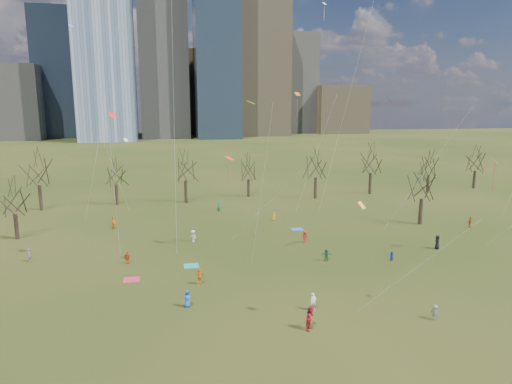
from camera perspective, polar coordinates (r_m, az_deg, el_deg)
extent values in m
plane|color=black|center=(45.83, 3.12, -11.46)|extent=(500.00, 500.00, 0.00)
cube|color=slate|center=(235.83, -18.64, 20.58)|extent=(26.00, 26.00, 118.00)
cube|color=slate|center=(247.75, -11.54, 17.73)|extent=(24.00, 24.00, 95.00)
cube|color=#384C66|center=(240.25, -4.99, 19.32)|extent=(22.00, 22.00, 105.00)
cube|color=#726347|center=(262.62, 0.59, 15.02)|extent=(28.00, 28.00, 72.00)
cube|color=#384C66|center=(265.89, -23.03, 13.37)|extent=(25.00, 25.00, 65.00)
cube|color=slate|center=(283.00, 5.01, 13.27)|extent=(22.00, 22.00, 58.00)
cube|color=#726347|center=(281.44, -8.70, 12.18)|extent=(30.00, 30.00, 48.00)
cube|color=slate|center=(261.58, -28.65, 9.78)|extent=(35.00, 30.00, 36.00)
cube|color=#726347|center=(286.29, 10.12, 10.12)|extent=(30.00, 28.00, 28.00)
cylinder|color=black|center=(83.78, -25.34, -0.65)|extent=(0.55, 0.55, 4.28)
cylinder|color=black|center=(83.77, -17.02, -0.30)|extent=(0.52, 0.52, 3.60)
cylinder|color=black|center=(82.47, -8.76, 0.05)|extent=(0.54, 0.54, 4.05)
cylinder|color=black|center=(86.87, -0.94, 0.50)|extent=(0.51, 0.51, 3.38)
cylinder|color=black|center=(86.09, 7.43, 0.51)|extent=(0.54, 0.54, 3.96)
cylinder|color=black|center=(92.46, 14.07, 1.05)|extent=(0.54, 0.54, 4.14)
cylinder|color=black|center=(97.47, 20.69, 0.98)|extent=(0.52, 0.52, 3.51)
cylinder|color=black|center=(105.91, 25.61, 1.42)|extent=(0.53, 0.53, 3.74)
cylinder|color=black|center=(67.58, -27.76, -3.83)|extent=(0.51, 0.51, 3.38)
cylinder|color=black|center=(71.30, 19.88, -2.30)|extent=(0.53, 0.53, 3.83)
cube|color=teal|center=(51.12, -8.09, -9.12)|extent=(1.60, 1.50, 0.03)
cube|color=blue|center=(65.03, 5.14, -4.65)|extent=(1.60, 1.50, 0.03)
cube|color=#C82843|center=(48.56, -15.29, -10.51)|extent=(1.60, 1.50, 0.03)
imported|color=#2956B4|center=(41.23, -8.60, -13.04)|extent=(0.91, 0.77, 1.57)
imported|color=white|center=(40.55, 7.18, -13.44)|extent=(0.64, 0.49, 1.57)
imported|color=#B11926|center=(37.30, 6.87, -15.37)|extent=(1.18, 1.20, 1.95)
imported|color=slate|center=(41.48, 21.45, -13.80)|extent=(0.71, 0.92, 1.26)
imported|color=red|center=(53.02, -15.77, -7.89)|extent=(0.90, 0.73, 1.43)
imported|color=#186F46|center=(52.53, 8.79, -7.79)|extent=(1.36, 0.63, 1.41)
imported|color=black|center=(60.26, 21.73, -5.83)|extent=(0.99, 0.98, 1.73)
imported|color=#9453A6|center=(57.51, -26.52, -7.10)|extent=(0.42, 0.60, 1.57)
imported|color=#2630A7|center=(54.02, 16.61, -7.73)|extent=(0.66, 0.71, 1.15)
imported|color=silver|center=(59.33, -7.89, -5.48)|extent=(1.11, 1.14, 1.57)
imported|color=red|center=(72.25, 25.18, -3.44)|extent=(1.00, 0.82, 1.59)
imported|color=orange|center=(69.29, 2.27, -3.07)|extent=(0.53, 0.72, 1.36)
imported|color=#186E55|center=(74.83, -4.70, -1.88)|extent=(0.73, 0.76, 1.74)
imported|color=orange|center=(68.05, -17.35, -3.66)|extent=(0.92, 1.03, 1.74)
imported|color=#B21E19|center=(58.66, 6.10, -5.58)|extent=(1.16, 0.79, 1.66)
imported|color=orange|center=(45.79, -7.10, -10.47)|extent=(1.01, 0.61, 1.61)
plane|color=#FF3C15|center=(52.95, -3.30, 4.24)|extent=(1.41, 1.40, 0.38)
cylinder|color=silver|center=(50.01, 0.97, -1.89)|extent=(6.10, 8.94, 9.90)
cylinder|color=#FF3C15|center=(53.17, -3.28, 2.47)|extent=(0.04, 0.04, 2.70)
plane|color=yellow|center=(44.13, -0.63, 11.14)|extent=(0.97, 1.01, 0.32)
cylinder|color=silver|center=(42.30, 0.66, 0.10)|extent=(0.84, 5.49, 16.21)
plane|color=red|center=(57.90, 27.73, 3.42)|extent=(1.13, 1.18, 0.63)
cylinder|color=red|center=(58.13, 27.56, 1.60)|extent=(0.04, 0.04, 3.15)
cylinder|color=silver|center=(46.93, -10.19, 8.20)|extent=(0.27, 3.44, 27.90)
plane|color=white|center=(69.45, 8.55, 22.29)|extent=(0.88, 0.83, 0.40)
cylinder|color=silver|center=(66.09, 11.02, 9.77)|extent=(4.68, 6.12, 29.85)
cylinder|color=white|center=(69.22, 8.51, 21.27)|extent=(0.04, 0.04, 2.10)
plane|color=green|center=(58.40, 16.27, 11.00)|extent=(0.85, 1.01, 0.61)
cylinder|color=silver|center=(57.63, 20.48, 2.49)|extent=(6.92, 7.02, 16.56)
plane|color=blue|center=(67.32, -22.11, 18.69)|extent=(0.98, 0.92, 0.44)
cylinder|color=silver|center=(64.10, -18.82, 7.65)|extent=(6.31, 4.30, 26.02)
plane|color=orange|center=(67.11, 5.21, 12.12)|extent=(1.05, 0.92, 0.50)
cylinder|color=silver|center=(65.81, 7.42, 4.48)|extent=(4.14, 4.93, 17.48)
cylinder|color=orange|center=(67.10, 5.18, 10.60)|extent=(0.04, 0.04, 3.00)
plane|color=yellow|center=(35.20, 13.08, -1.61)|extent=(0.84, 0.79, 0.46)
cylinder|color=silver|center=(35.46, 19.18, -9.08)|extent=(6.11, 5.49, 8.60)
plane|color=red|center=(49.38, -17.56, 9.20)|extent=(1.21, 1.16, 0.51)
cylinder|color=silver|center=(46.36, -17.26, -0.20)|extent=(0.37, 7.64, 14.99)
plane|color=silver|center=(70.36, -15.97, 6.28)|extent=(0.95, 0.90, 0.43)
cylinder|color=silver|center=(68.33, -16.90, 1.52)|extent=(2.46, 5.59, 10.84)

